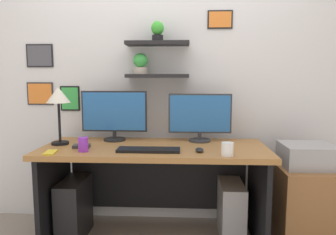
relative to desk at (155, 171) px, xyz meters
The scene contains 15 objects.
back_wall_assembly 0.89m from the desk, 90.76° to the left, with size 4.40×0.24×2.70m.
desk is the anchor object (origin of this frame).
monitor_left 0.57m from the desk, 155.19° to the left, with size 0.54×0.18×0.41m.
monitor_right 0.56m from the desk, 24.80° to the left, with size 0.51×0.18×0.39m.
keyboard 0.31m from the desk, 96.60° to the right, with size 0.44×0.14×0.02m, color black.
computer_mouse 0.46m from the desk, 33.88° to the right, with size 0.06×0.09×0.03m, color black.
desk_lamp 0.92m from the desk, behind, with size 0.18×0.18×0.44m.
cell_phone 0.79m from the desk, 156.16° to the right, with size 0.07×0.14×0.01m, color yellow.
coffee_mug 0.65m from the desk, 32.43° to the right, with size 0.08×0.08×0.09m, color white.
pen_cup 0.60m from the desk, 152.78° to the right, with size 0.07×0.07×0.10m, color purple.
scissors_tray 0.59m from the desk, 165.99° to the right, with size 0.12×0.08×0.02m, color #2D2D33.
drawer_cabinet 1.18m from the desk, ahead, with size 0.44×0.50×0.60m, color brown.
printer 1.16m from the desk, ahead, with size 0.38×0.34×0.17m, color #9E9EA3.
computer_tower_left 0.71m from the desk, behind, with size 0.18×0.40×0.47m, color black.
computer_tower_right 0.68m from the desk, ahead, with size 0.18×0.40×0.44m, color #99999E.
Camera 1 is at (0.22, -2.33, 1.26)m, focal length 33.92 mm.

